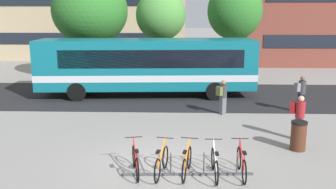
% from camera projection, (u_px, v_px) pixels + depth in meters
% --- Properties ---
extents(ground, '(200.00, 200.00, 0.00)m').
position_uv_depth(ground, '(163.00, 166.00, 11.46)').
color(ground, gray).
extents(bus_lane_asphalt, '(80.00, 7.20, 0.01)m').
position_uv_depth(bus_lane_asphalt, '(171.00, 96.00, 21.08)').
color(bus_lane_asphalt, '#232326').
rests_on(bus_lane_asphalt, ground).
extents(city_bus, '(12.15, 3.27, 3.20)m').
position_uv_depth(city_bus, '(145.00, 65.00, 20.74)').
color(city_bus, '#0F6070').
rests_on(city_bus, ground).
extents(bike_rack, '(3.88, 0.28, 0.70)m').
position_uv_depth(bike_rack, '(187.00, 172.00, 10.82)').
color(bike_rack, '#47474C').
rests_on(bike_rack, ground).
extents(parked_bicycle_red_0, '(0.57, 1.69, 0.99)m').
position_uv_depth(parked_bicycle_red_0, '(136.00, 162.00, 10.84)').
color(parked_bicycle_red_0, black).
rests_on(parked_bicycle_red_0, ground).
extents(parked_bicycle_orange_1, '(0.52, 1.70, 0.99)m').
position_uv_depth(parked_bicycle_orange_1, '(161.00, 163.00, 10.79)').
color(parked_bicycle_orange_1, black).
rests_on(parked_bicycle_orange_1, ground).
extents(parked_bicycle_orange_2, '(0.52, 1.71, 0.99)m').
position_uv_depth(parked_bicycle_orange_2, '(187.00, 163.00, 10.77)').
color(parked_bicycle_orange_2, black).
rests_on(parked_bicycle_orange_2, ground).
extents(parked_bicycle_white_3, '(0.52, 1.72, 0.99)m').
position_uv_depth(parked_bicycle_white_3, '(215.00, 164.00, 10.66)').
color(parked_bicycle_white_3, black).
rests_on(parked_bicycle_white_3, ground).
extents(parked_bicycle_red_4, '(0.52, 1.72, 0.99)m').
position_uv_depth(parked_bicycle_red_4, '(242.00, 164.00, 10.71)').
color(parked_bicycle_red_4, black).
rests_on(parked_bicycle_red_4, ground).
extents(commuter_olive_pack_0, '(0.60, 0.57, 1.63)m').
position_uv_depth(commuter_olive_pack_0, '(223.00, 95.00, 17.07)').
color(commuter_olive_pack_0, '#565660').
rests_on(commuter_olive_pack_0, ground).
extents(commuter_grey_pack_1, '(0.59, 0.45, 1.74)m').
position_uv_depth(commuter_grey_pack_1, '(301.00, 92.00, 17.44)').
color(commuter_grey_pack_1, black).
rests_on(commuter_grey_pack_1, ground).
extents(commuter_red_pack_2, '(0.60, 0.55, 1.70)m').
position_uv_depth(commuter_red_pack_2, '(299.00, 115.00, 13.64)').
color(commuter_red_pack_2, '#565660').
rests_on(commuter_red_pack_2, ground).
extents(trash_bin, '(0.55, 0.55, 1.03)m').
position_uv_depth(trash_bin, '(298.00, 136.00, 12.72)').
color(trash_bin, '#4C2819').
rests_on(trash_bin, ground).
extents(street_tree_0, '(5.14, 5.14, 7.10)m').
position_uv_depth(street_tree_0, '(90.00, 11.00, 25.15)').
color(street_tree_0, brown).
rests_on(street_tree_0, ground).
extents(street_tree_1, '(3.39, 3.39, 6.23)m').
position_uv_depth(street_tree_1, '(161.00, 15.00, 25.14)').
color(street_tree_1, brown).
rests_on(street_tree_1, ground).
extents(street_tree_2, '(3.79, 3.79, 6.80)m').
position_uv_depth(street_tree_2, '(235.00, 11.00, 25.65)').
color(street_tree_2, brown).
rests_on(street_tree_2, ground).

